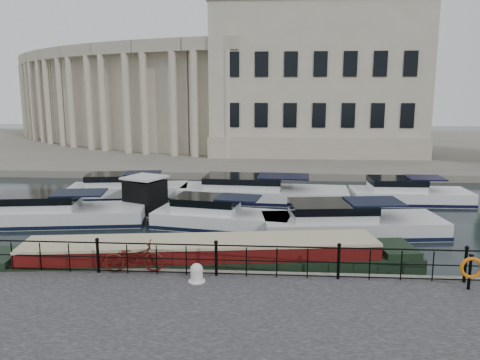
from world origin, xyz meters
name	(u,v)px	position (x,y,z in m)	size (l,w,h in m)	color
ground_plane	(223,267)	(0.00, 0.00, 0.00)	(160.00, 160.00, 0.00)	black
far_bank	(257,146)	(0.00, 39.00, 0.28)	(120.00, 42.00, 0.55)	#6B665B
railing	(216,257)	(0.00, -2.25, 1.20)	(24.14, 0.14, 1.22)	black
civic_building	(247,88)	(-1.00, 34.71, 7.04)	(53.55, 31.84, 16.85)	#ADA38C
bicycle	(134,257)	(-2.81, -2.10, 1.08)	(0.70, 2.00, 1.05)	#4C130D
mooring_bollard	(197,273)	(-0.57, -2.81, 0.84)	(0.55, 0.55, 0.62)	silver
life_ring_post	(471,268)	(7.91, -2.88, 1.26)	(0.69, 0.19, 1.13)	black
narrowboat	(202,261)	(-0.74, -0.48, 0.37)	(16.33, 4.31, 1.59)	black
harbour_hut	(145,197)	(-5.03, 7.50, 0.95)	(3.27, 3.05, 2.16)	#6B665B
cabin_cruisers	(237,205)	(-0.08, 8.36, 0.37)	(26.96, 10.67, 1.99)	silver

